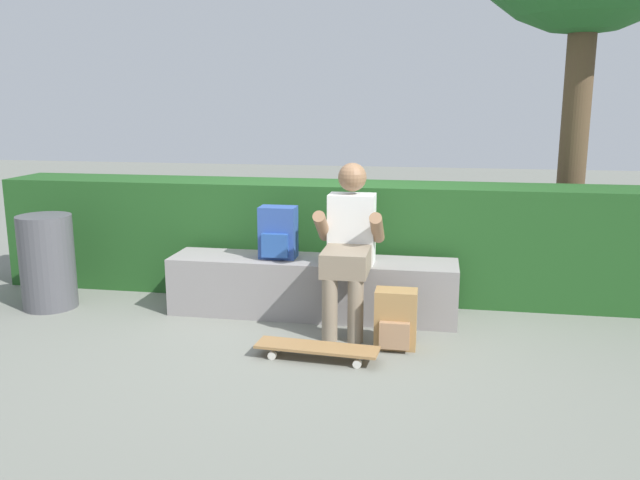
{
  "coord_description": "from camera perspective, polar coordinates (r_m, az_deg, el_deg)",
  "views": [
    {
      "loc": [
        0.91,
        -4.48,
        1.65
      ],
      "look_at": [
        0.05,
        0.41,
        0.58
      ],
      "focal_mm": 36.74,
      "sensor_mm": 36.0,
      "label": 1
    }
  ],
  "objects": [
    {
      "name": "bench_main",
      "position": [
        5.09,
        -0.68,
        -4.1
      ],
      "size": [
        2.21,
        0.46,
        0.45
      ],
      "color": "gray",
      "rests_on": "ground"
    },
    {
      "name": "backpack_on_bench",
      "position": [
        5.04,
        -3.68,
        0.59
      ],
      "size": [
        0.28,
        0.23,
        0.4
      ],
      "color": "#2D4C99",
      "rests_on": "bench_main"
    },
    {
      "name": "backpack_on_ground",
      "position": [
        4.47,
        6.6,
        -6.93
      ],
      "size": [
        0.28,
        0.23,
        0.4
      ],
      "color": "#A37A47",
      "rests_on": "ground"
    },
    {
      "name": "trash_bin",
      "position": [
        5.67,
        -22.65,
        -1.77
      ],
      "size": [
        0.42,
        0.42,
        0.75
      ],
      "color": "#4C4C51",
      "rests_on": "ground"
    },
    {
      "name": "hedge_row",
      "position": [
        5.6,
        2.37,
        0.1
      ],
      "size": [
        6.04,
        0.57,
        0.96
      ],
      "color": "#204E1E",
      "rests_on": "ground"
    },
    {
      "name": "skateboard_near_person",
      "position": [
        4.28,
        -0.26,
        -9.41
      ],
      "size": [
        0.81,
        0.26,
        0.09
      ],
      "color": "olive",
      "rests_on": "ground"
    },
    {
      "name": "person_skater",
      "position": [
        4.73,
        2.55,
        -0.08
      ],
      "size": [
        0.49,
        0.62,
        1.2
      ],
      "color": "white",
      "rests_on": "ground"
    },
    {
      "name": "ground_plane",
      "position": [
        4.86,
        -1.38,
        -7.67
      ],
      "size": [
        24.0,
        24.0,
        0.0
      ],
      "primitive_type": "plane",
      "color": "slate"
    }
  ]
}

